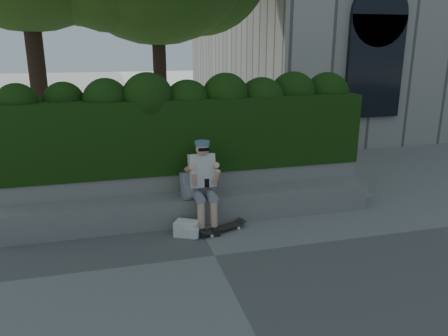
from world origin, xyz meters
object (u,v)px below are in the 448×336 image
object	(u,v)px
person	(203,180)
backpack_ground	(187,228)
backpack_plaid	(191,185)
skateboard	(223,228)

from	to	relation	value
person	backpack_ground	world-z (taller)	person
backpack_plaid	backpack_ground	xyz separation A→B (m)	(-0.15, -0.40, -0.55)
backpack_plaid	backpack_ground	size ratio (longest dim) A/B	1.23
person	backpack_plaid	distance (m)	0.21
skateboard	backpack_ground	size ratio (longest dim) A/B	2.11
skateboard	backpack_plaid	world-z (taller)	backpack_plaid
skateboard	backpack_ground	distance (m)	0.56
person	backpack_plaid	world-z (taller)	person
skateboard	backpack_ground	world-z (taller)	backpack_ground
backpack_plaid	backpack_ground	world-z (taller)	backpack_plaid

